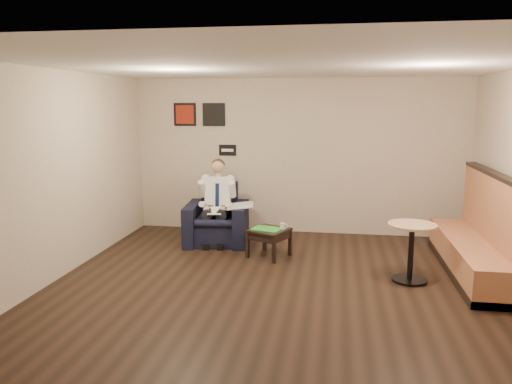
# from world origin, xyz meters

# --- Properties ---
(ground) EXTENTS (6.00, 6.00, 0.00)m
(ground) POSITION_xyz_m (0.00, 0.00, 0.00)
(ground) COLOR black
(ground) RESTS_ON ground
(wall_back) EXTENTS (6.00, 0.02, 2.80)m
(wall_back) POSITION_xyz_m (0.00, 3.00, 1.40)
(wall_back) COLOR beige
(wall_back) RESTS_ON ground
(wall_front) EXTENTS (6.00, 0.02, 2.80)m
(wall_front) POSITION_xyz_m (0.00, -3.00, 1.40)
(wall_front) COLOR beige
(wall_front) RESTS_ON ground
(wall_left) EXTENTS (0.02, 6.00, 2.80)m
(wall_left) POSITION_xyz_m (-3.00, 0.00, 1.40)
(wall_left) COLOR beige
(wall_left) RESTS_ON ground
(ceiling) EXTENTS (6.00, 6.00, 0.02)m
(ceiling) POSITION_xyz_m (0.00, 0.00, 2.80)
(ceiling) COLOR white
(ceiling) RESTS_ON wall_back
(seating_sign) EXTENTS (0.32, 0.02, 0.20)m
(seating_sign) POSITION_xyz_m (-1.30, 2.98, 1.50)
(seating_sign) COLOR black
(seating_sign) RESTS_ON wall_back
(art_print_left) EXTENTS (0.42, 0.03, 0.42)m
(art_print_left) POSITION_xyz_m (-2.10, 2.98, 2.15)
(art_print_left) COLOR maroon
(art_print_left) RESTS_ON wall_back
(art_print_right) EXTENTS (0.42, 0.03, 0.42)m
(art_print_right) POSITION_xyz_m (-1.55, 2.98, 2.15)
(art_print_right) COLOR black
(art_print_right) RESTS_ON wall_back
(armchair) EXTENTS (1.12, 1.12, 0.99)m
(armchair) POSITION_xyz_m (-1.29, 2.05, 0.49)
(armchair) COLOR black
(armchair) RESTS_ON ground
(seated_man) EXTENTS (0.74, 1.02, 1.35)m
(seated_man) POSITION_xyz_m (-1.28, 1.92, 0.68)
(seated_man) COLOR white
(seated_man) RESTS_ON armchair
(lap_papers) EXTENTS (0.28, 0.36, 0.01)m
(lap_papers) POSITION_xyz_m (-1.27, 1.81, 0.61)
(lap_papers) COLOR white
(lap_papers) RESTS_ON seated_man
(newspaper) EXTENTS (0.51, 0.60, 0.01)m
(newspaper) POSITION_xyz_m (-0.87, 1.98, 0.67)
(newspaper) COLOR silver
(newspaper) RESTS_ON armchair
(side_table) EXTENTS (0.71, 0.71, 0.44)m
(side_table) POSITION_xyz_m (-0.30, 1.39, 0.22)
(side_table) COLOR black
(side_table) RESTS_ON ground
(green_folder) EXTENTS (0.51, 0.43, 0.01)m
(green_folder) POSITION_xyz_m (-0.34, 1.38, 0.45)
(green_folder) COLOR green
(green_folder) RESTS_ON side_table
(coffee_mug) EXTENTS (0.11, 0.11, 0.09)m
(coffee_mug) POSITION_xyz_m (-0.10, 1.42, 0.49)
(coffee_mug) COLOR white
(coffee_mug) RESTS_ON side_table
(smartphone) EXTENTS (0.15, 0.13, 0.01)m
(smartphone) POSITION_xyz_m (-0.19, 1.51, 0.44)
(smartphone) COLOR black
(smartphone) RESTS_ON side_table
(banquette) EXTENTS (0.65, 2.73, 1.40)m
(banquette) POSITION_xyz_m (2.59, 1.10, 0.70)
(banquette) COLOR #B26C45
(banquette) RESTS_ON ground
(cafe_table) EXTENTS (0.74, 0.74, 0.79)m
(cafe_table) POSITION_xyz_m (1.71, 0.61, 0.39)
(cafe_table) COLOR tan
(cafe_table) RESTS_ON ground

